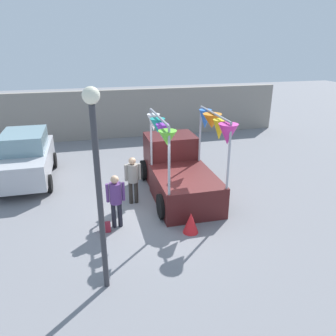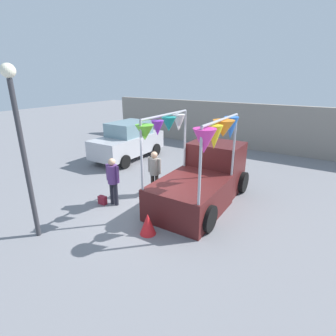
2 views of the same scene
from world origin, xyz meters
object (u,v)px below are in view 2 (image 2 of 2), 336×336
at_px(parked_car, 128,141).
at_px(person_vendor, 154,169).
at_px(street_lamp, 20,133).
at_px(person_customer, 113,177).
at_px(handbag, 103,200).
at_px(folded_kite_bundle_crimson, 148,224).
at_px(vendor_truck, 204,175).

bearing_deg(parked_car, person_vendor, -38.43).
relative_size(parked_car, street_lamp, 0.93).
bearing_deg(person_customer, parked_car, 124.78).
height_order(person_customer, handbag, person_customer).
relative_size(person_customer, handbag, 5.69).
xyz_separation_m(person_customer, handbag, (-0.35, -0.20, -0.82)).
height_order(parked_car, person_customer, parked_car).
xyz_separation_m(handbag, folded_kite_bundle_crimson, (2.31, -0.61, 0.16)).
distance_m(person_vendor, street_lamp, 4.34).
distance_m(person_customer, folded_kite_bundle_crimson, 2.22).
bearing_deg(person_vendor, folded_kite_bundle_crimson, -59.40).
bearing_deg(person_customer, folded_kite_bundle_crimson, -22.40).
bearing_deg(person_vendor, parked_car, 141.57).
bearing_deg(street_lamp, person_customer, 78.62).
height_order(vendor_truck, street_lamp, street_lamp).
relative_size(parked_car, folded_kite_bundle_crimson, 6.67).
bearing_deg(parked_car, folded_kite_bundle_crimson, -45.79).
relative_size(person_vendor, folded_kite_bundle_crimson, 2.66).
height_order(handbag, street_lamp, street_lamp).
bearing_deg(person_vendor, vendor_truck, 17.38).
height_order(person_vendor, handbag, person_vendor).
distance_m(handbag, folded_kite_bundle_crimson, 2.40).
relative_size(person_customer, street_lamp, 0.37).
bearing_deg(person_vendor, street_lamp, -107.22).
xyz_separation_m(vendor_truck, folded_kite_bundle_crimson, (-0.38, -2.68, -0.60)).
xyz_separation_m(parked_car, folded_kite_bundle_crimson, (4.90, -5.04, -0.64)).
xyz_separation_m(handbag, street_lamp, (-0.14, -2.21, 2.63)).
distance_m(vendor_truck, street_lamp, 5.47).
relative_size(vendor_truck, folded_kite_bundle_crimson, 6.86).
height_order(vendor_truck, folded_kite_bundle_crimson, vendor_truck).
relative_size(parked_car, person_vendor, 2.50).
relative_size(parked_car, handbag, 14.29).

